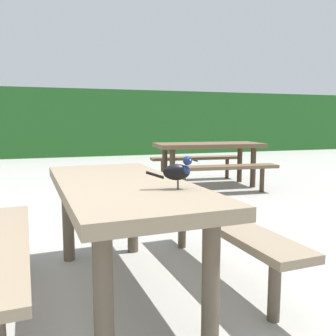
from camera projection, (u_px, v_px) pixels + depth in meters
ground_plane at (69, 323)px, 2.01m from camera, size 60.00×60.00×0.00m
hedge_wall at (49, 123)px, 11.64m from camera, size 28.00×1.66×2.10m
picnic_table_foreground at (122, 209)px, 2.31m from camera, size 1.77×1.84×0.74m
bird_grackle at (179, 171)px, 2.00m from camera, size 0.28×0.11×0.18m
picnic_table_mid_left at (208, 154)px, 6.18m from camera, size 1.86×1.82×0.74m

